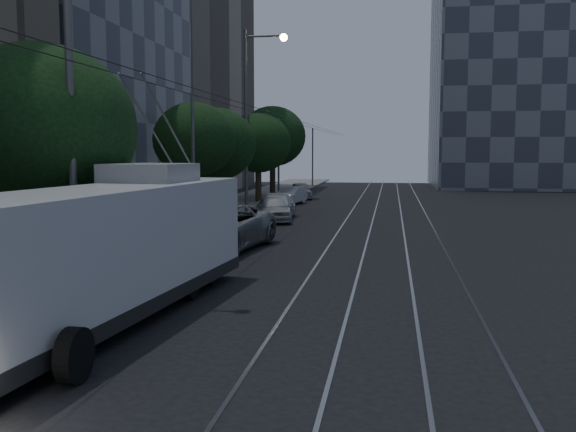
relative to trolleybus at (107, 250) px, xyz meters
The scene contains 18 objects.
ground 4.35m from the trolleybus, 30.58° to the left, with size 120.00×120.00×0.00m, color black.
sidewalk 22.47m from the trolleybus, 100.31° to the left, with size 5.00×90.00×0.15m, color gray.
tram_rails 22.91m from the trolleybus, 74.81° to the left, with size 4.52×90.00×0.02m.
overhead_wires 22.19m from the trolleybus, 93.85° to the left, with size 2.23×90.00×6.00m.
building_distant_right 61.86m from the trolleybus, 69.36° to the left, with size 22.00×18.00×24.00m, color #3D414E.
trolleybus is the anchor object (origin of this frame).
pickup_silver 10.13m from the trolleybus, 91.43° to the left, with size 2.87×6.23×1.73m, color gray.
car_white_a 20.15m from the trolleybus, 90.08° to the left, with size 1.62×4.02×1.37m, color #B5B5B9.
car_white_b 21.58m from the trolleybus, 90.20° to the left, with size 1.86×4.57×1.33m, color #BABBBE.
car_white_c 31.09m from the trolleybus, 91.50° to the left, with size 1.30×3.73×1.23m, color silver.
car_white_d 36.30m from the trolleybus, 91.28° to the left, with size 1.54×3.83×1.30m, color silver.
tree_1 5.63m from the trolleybus, 134.93° to the left, with size 5.29×5.29×6.73m.
tree_2 16.56m from the trolleybus, 100.62° to the left, with size 3.89×3.89×6.02m.
tree_3 20.14m from the trolleybus, 98.67° to the left, with size 4.27×4.27×6.00m.
tree_4 31.61m from the trolleybus, 95.72° to the left, with size 4.65×4.65×6.37m.
tree_5 36.44m from the trolleybus, 94.76° to the left, with size 5.19×5.19×7.18m.
streetlamp_near 5.16m from the trolleybus, 124.75° to the left, with size 2.50×0.44×10.36m.
streetlamp_far 24.44m from the trolleybus, 94.52° to the left, with size 2.57×0.44×10.73m.
Camera 1 is at (2.67, -15.19, 3.78)m, focal length 40.00 mm.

